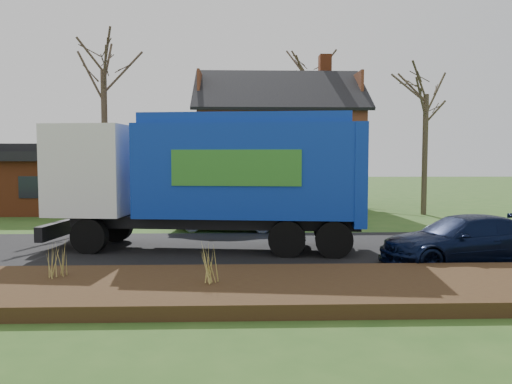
{
  "coord_description": "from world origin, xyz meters",
  "views": [
    {
      "loc": [
        -0.27,
        -15.97,
        3.0
      ],
      "look_at": [
        0.34,
        2.5,
        1.71
      ],
      "focal_mm": 35.0,
      "sensor_mm": 36.0,
      "label": 1
    }
  ],
  "objects": [
    {
      "name": "grass_clump_west",
      "position": [
        -4.4,
        -4.73,
        0.72
      ],
      "size": [
        0.32,
        0.26,
        0.84
      ],
      "color": "#9A8844",
      "rests_on": "mulch_verge"
    },
    {
      "name": "ranch_house",
      "position": [
        -12.0,
        13.0,
        1.81
      ],
      "size": [
        9.8,
        8.2,
        3.7
      ],
      "color": "brown",
      "rests_on": "ground"
    },
    {
      "name": "tree_front_west",
      "position": [
        -7.28,
        10.36,
        8.63
      ],
      "size": [
        3.52,
        3.52,
        10.47
      ],
      "color": "#453629",
      "rests_on": "ground"
    },
    {
      "name": "main_house",
      "position": [
        1.49,
        13.91,
        4.03
      ],
      "size": [
        12.95,
        8.95,
        9.26
      ],
      "color": "beige",
      "rests_on": "ground"
    },
    {
      "name": "tree_back",
      "position": [
        5.09,
        23.0,
        10.61
      ],
      "size": [
        4.02,
        4.02,
        12.73
      ],
      "color": "#3E2F25",
      "rests_on": "ground"
    },
    {
      "name": "mulch_verge",
      "position": [
        0.0,
        -5.3,
        0.15
      ],
      "size": [
        80.0,
        3.5,
        0.3
      ],
      "primitive_type": "cube",
      "color": "black",
      "rests_on": "ground"
    },
    {
      "name": "garbage_truck",
      "position": [
        -1.11,
        0.18,
        2.51
      ],
      "size": [
        10.41,
        3.96,
        4.35
      ],
      "rotation": [
        0.0,
        0.0,
        -0.13
      ],
      "color": "black",
      "rests_on": "ground"
    },
    {
      "name": "tree_front_east",
      "position": [
        9.37,
        9.7,
        7.25
      ],
      "size": [
        3.21,
        3.21,
        8.91
      ],
      "color": "#443A29",
      "rests_on": "ground"
    },
    {
      "name": "road",
      "position": [
        0.0,
        0.0,
        0.01
      ],
      "size": [
        80.0,
        7.0,
        0.02
      ],
      "primitive_type": "cube",
      "color": "black",
      "rests_on": "ground"
    },
    {
      "name": "navy_wagon",
      "position": [
        5.96,
        -2.38,
        0.68
      ],
      "size": [
        4.98,
        2.71,
        1.37
      ],
      "primitive_type": "imported",
      "rotation": [
        0.0,
        0.0,
        -1.4
      ],
      "color": "black",
      "rests_on": "ground"
    },
    {
      "name": "silver_sedan",
      "position": [
        -0.64,
        4.3,
        0.79
      ],
      "size": [
        4.94,
        2.2,
        1.57
      ],
      "primitive_type": "imported",
      "rotation": [
        0.0,
        0.0,
        1.46
      ],
      "color": "#96989C",
      "rests_on": "ground"
    },
    {
      "name": "ground",
      "position": [
        0.0,
        0.0,
        0.0
      ],
      "size": [
        120.0,
        120.0,
        0.0
      ],
      "primitive_type": "plane",
      "color": "#2B511B",
      "rests_on": "ground"
    },
    {
      "name": "grass_clump_mid",
      "position": [
        -0.96,
        -5.38,
        0.72
      ],
      "size": [
        0.3,
        0.25,
        0.84
      ],
      "color": "tan",
      "rests_on": "mulch_verge"
    }
  ]
}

